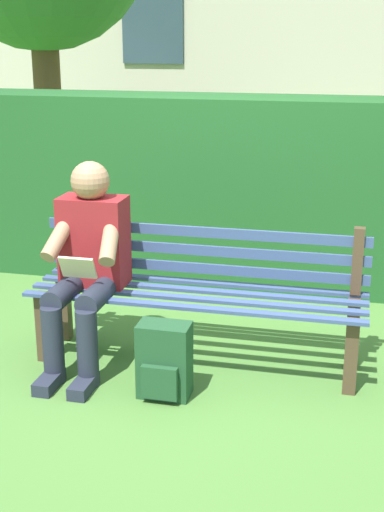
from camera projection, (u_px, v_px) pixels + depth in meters
ground at (196, 363)px, 4.19m from camera, size 60.00×60.00×0.00m
park_bench at (199, 289)px, 4.12m from camera, size 1.93×0.47×0.83m
person_seated at (87, 261)px, 4.04m from camera, size 0.44×0.73×1.17m
hedge_backdrop at (248, 187)px, 5.39m from camera, size 4.61×0.67×1.47m
backpack at (164, 361)px, 3.76m from camera, size 0.28×0.24×0.41m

